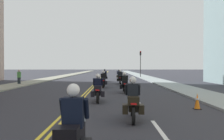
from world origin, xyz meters
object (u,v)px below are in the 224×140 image
(motorcycle_1, at_px, (133,103))
(motorcycle_2, at_px, (99,90))
(motorcycle_0, at_px, (73,136))
(traffic_cone_0, at_px, (198,101))
(motorcycle_6, at_px, (105,76))
(motorcycle_4, at_px, (104,81))
(motorcycle_7, at_px, (119,75))
(motorcycle_5, at_px, (121,78))
(traffic_light_far, at_px, (141,59))
(pedestrian_0, at_px, (20,77))
(motorcycle_3, at_px, (125,84))

(motorcycle_1, xyz_separation_m, motorcycle_2, (-1.57, 4.76, -0.02))
(motorcycle_0, xyz_separation_m, traffic_cone_0, (4.77, 6.62, -0.29))
(motorcycle_0, relative_size, motorcycle_6, 0.98)
(motorcycle_4, distance_m, motorcycle_7, 14.62)
(motorcycle_6, bearing_deg, motorcycle_5, -72.63)
(motorcycle_5, xyz_separation_m, motorcycle_7, (0.12, 9.93, -0.02))
(motorcycle_0, height_order, motorcycle_1, motorcycle_0)
(motorcycle_7, bearing_deg, motorcycle_4, -99.98)
(motorcycle_2, xyz_separation_m, traffic_light_far, (6.12, 31.07, 2.75))
(motorcycle_7, bearing_deg, traffic_light_far, 56.83)
(motorcycle_4, relative_size, traffic_cone_0, 2.75)
(motorcycle_0, xyz_separation_m, pedestrian_0, (-9.59, 21.99, 0.20))
(motorcycle_0, distance_m, pedestrian_0, 23.99)
(traffic_cone_0, bearing_deg, traffic_light_far, 87.75)
(pedestrian_0, bearing_deg, motorcycle_5, 8.37)
(motorcycle_4, height_order, motorcycle_7, motorcycle_4)
(motorcycle_3, xyz_separation_m, motorcycle_7, (0.10, 19.04, -0.00))
(motorcycle_4, bearing_deg, motorcycle_1, -81.14)
(motorcycle_3, xyz_separation_m, traffic_cone_0, (3.05, -7.13, -0.29))
(traffic_cone_0, bearing_deg, motorcycle_1, -143.33)
(traffic_cone_0, xyz_separation_m, traffic_light_far, (1.31, 33.42, 3.03))
(motorcycle_1, relative_size, motorcycle_2, 0.97)
(motorcycle_4, bearing_deg, motorcycle_3, -66.28)
(traffic_light_far, bearing_deg, motorcycle_7, -120.51)
(motorcycle_3, bearing_deg, pedestrian_0, 143.25)
(motorcycle_0, relative_size, motorcycle_5, 0.94)
(motorcycle_5, xyz_separation_m, pedestrian_0, (-11.28, -0.88, 0.19))
(motorcycle_5, bearing_deg, traffic_cone_0, -79.57)
(motorcycle_1, relative_size, pedestrian_0, 1.29)
(motorcycle_2, bearing_deg, pedestrian_0, 124.50)
(motorcycle_3, relative_size, motorcycle_5, 0.97)
(motorcycle_1, bearing_deg, pedestrian_0, 124.96)
(motorcycle_5, relative_size, traffic_light_far, 0.46)
(motorcycle_6, bearing_deg, motorcycle_7, 63.44)
(motorcycle_0, relative_size, motorcycle_1, 0.99)
(motorcycle_4, bearing_deg, motorcycle_6, 93.60)
(motorcycle_1, height_order, motorcycle_2, motorcycle_1)
(motorcycle_3, bearing_deg, traffic_light_far, 79.88)
(motorcycle_4, distance_m, pedestrian_0, 10.23)
(motorcycle_1, height_order, traffic_cone_0, motorcycle_1)
(motorcycle_1, bearing_deg, motorcycle_3, 91.81)
(motorcycle_5, height_order, motorcycle_6, motorcycle_6)
(motorcycle_4, relative_size, traffic_light_far, 0.42)
(motorcycle_1, height_order, motorcycle_7, motorcycle_1)
(motorcycle_6, relative_size, pedestrian_0, 1.30)
(motorcycle_2, height_order, traffic_light_far, traffic_light_far)
(motorcycle_0, xyz_separation_m, motorcycle_5, (1.69, 22.87, 0.01))
(motorcycle_5, bearing_deg, motorcycle_6, 110.14)
(motorcycle_5, bearing_deg, traffic_light_far, 75.37)
(motorcycle_0, height_order, motorcycle_7, motorcycle_0)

